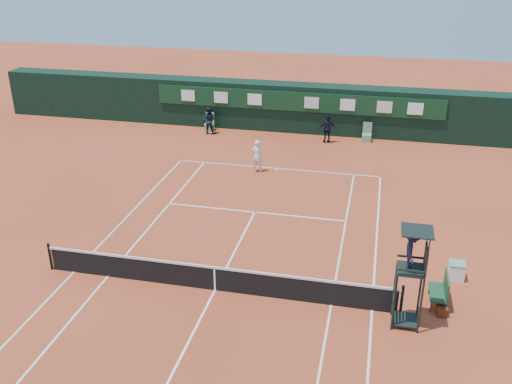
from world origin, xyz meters
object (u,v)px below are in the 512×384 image
Objects in this scene: tennis_net at (215,278)px; player at (257,156)px; cooler at (456,270)px; player_bench at (442,289)px; umpire_chair at (412,258)px.

player reaches higher than tennis_net.
tennis_net is 20.00× the size of cooler.
player is at bearing 129.87° from player_bench.
cooler is (0.68, 1.80, -0.27)m from player_bench.
tennis_net is 7.38× the size of player.
cooler is at bearing 133.28° from player.
tennis_net is 11.31m from player.
player is at bearing 137.46° from cooler.
umpire_chair reaches higher than player.
tennis_net is at bearing -162.33° from cooler.
player_bench is (1.21, 1.37, -1.86)m from umpire_chair.
tennis_net is 3.77× the size of umpire_chair.
player_bench is at bearing 6.46° from tennis_net.
umpire_chair reaches higher than player_bench.
tennis_net is 10.75× the size of player_bench.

